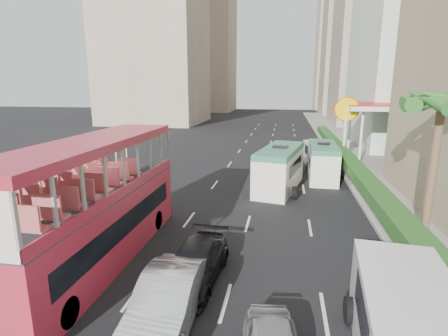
% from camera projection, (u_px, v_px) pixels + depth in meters
% --- Properties ---
extents(ground_plane, '(200.00, 200.00, 0.00)m').
position_uv_depth(ground_plane, '(244.00, 273.00, 13.55)').
color(ground_plane, black).
rests_on(ground_plane, ground).
extents(double_decker_bus, '(2.50, 11.00, 5.06)m').
position_uv_depth(double_decker_bus, '(96.00, 202.00, 13.98)').
color(double_decker_bus, '#B62439').
rests_on(double_decker_bus, ground).
extents(car_silver_lane_a, '(1.82, 4.82, 1.57)m').
position_uv_depth(car_silver_lane_a, '(168.00, 323.00, 10.66)').
color(car_silver_lane_a, '#ADAFB3').
rests_on(car_silver_lane_a, ground).
extents(car_black, '(2.14, 4.70, 1.33)m').
position_uv_depth(car_black, '(195.00, 280.00, 13.05)').
color(car_black, black).
rests_on(car_black, ground).
extents(van_asset, '(2.78, 5.08, 1.35)m').
position_uv_depth(van_asset, '(280.00, 171.00, 29.66)').
color(van_asset, silver).
rests_on(van_asset, ground).
extents(minibus_near, '(3.49, 6.93, 2.94)m').
position_uv_depth(minibus_near, '(280.00, 168.00, 24.36)').
color(minibus_near, silver).
rests_on(minibus_near, ground).
extents(minibus_far, '(2.18, 6.11, 2.69)m').
position_uv_depth(minibus_far, '(322.00, 161.00, 27.27)').
color(minibus_far, silver).
rests_on(minibus_far, ground).
extents(panel_van_near, '(2.84, 5.90, 2.28)m').
position_uv_depth(panel_van_near, '(409.00, 335.00, 8.52)').
color(panel_van_near, silver).
rests_on(panel_van_near, ground).
extents(panel_van_far, '(2.60, 5.23, 2.01)m').
position_uv_depth(panel_van_far, '(318.00, 155.00, 31.54)').
color(panel_van_far, silver).
rests_on(panel_van_far, ground).
extents(sidewalk, '(6.00, 120.00, 0.18)m').
position_uv_depth(sidewalk, '(359.00, 156.00, 36.00)').
color(sidewalk, '#99968C').
rests_on(sidewalk, ground).
extents(kerb_wall, '(0.30, 44.00, 1.00)m').
position_uv_depth(kerb_wall, '(350.00, 175.00, 25.78)').
color(kerb_wall, silver).
rests_on(kerb_wall, sidewalk).
extents(hedge, '(1.10, 44.00, 0.70)m').
position_uv_depth(hedge, '(351.00, 164.00, 25.59)').
color(hedge, '#2D6626').
rests_on(hedge, kerb_wall).
extents(palm_tree, '(0.36, 0.36, 6.40)m').
position_uv_depth(palm_tree, '(433.00, 172.00, 15.31)').
color(palm_tree, brown).
rests_on(palm_tree, sidewalk).
extents(shell_station, '(6.50, 8.00, 5.50)m').
position_uv_depth(shell_station, '(377.00, 133.00, 33.31)').
color(shell_station, silver).
rests_on(shell_station, ground).
extents(tower_far_a, '(14.00, 14.00, 44.00)m').
position_uv_depth(tower_far_a, '(355.00, 23.00, 84.33)').
color(tower_far_a, tan).
rests_on(tower_far_a, ground).
extents(tower_far_b, '(14.00, 14.00, 40.00)m').
position_uv_depth(tower_far_b, '(341.00, 43.00, 105.88)').
color(tower_far_b, '#B19F8B').
rests_on(tower_far_b, ground).
extents(tower_left_b, '(16.00, 16.00, 46.00)m').
position_uv_depth(tower_left_b, '(205.00, 28.00, 98.30)').
color(tower_left_b, tan).
rests_on(tower_left_b, ground).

